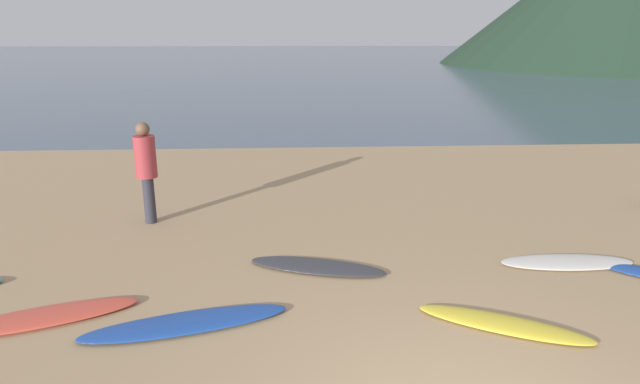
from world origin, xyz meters
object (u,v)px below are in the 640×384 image
Objects in this scene: surfboard_4 at (317,266)px; person_2 at (146,165)px; surfboard_2 at (43,317)px; surfboard_5 at (503,324)px; surfboard_3 at (186,323)px; surfboard_6 at (567,262)px.

surfboard_4 is 3.72m from person_2.
surfboard_2 is 1.08× the size of surfboard_4.
surfboard_2 reaches higher than surfboard_5.
person_2 is at bearing 94.61° from surfboard_3.
surfboard_3 is (1.73, -0.23, -0.00)m from surfboard_2.
surfboard_5 is at bearing -18.19° from surfboard_3.
surfboard_6 is (3.68, -0.05, -0.00)m from surfboard_4.
surfboard_4 is at bearing -132.22° from person_2.
surfboard_4 is (3.33, 1.27, -0.01)m from surfboard_2.
person_2 is at bearing 163.20° from surfboard_6.
surfboard_3 is 2.20m from surfboard_4.
surfboard_5 is (3.69, -0.23, -0.00)m from surfboard_3.
surfboard_3 is 1.21× the size of surfboard_5.
surfboard_4 is 1.11× the size of person_2.
surfboard_2 is 5.43m from surfboard_5.
surfboard_5 reaches higher than surfboard_6.
person_2 is at bearing 169.46° from surfboard_5.
surfboard_2 is 3.57m from surfboard_4.
surfboard_6 is 1.08× the size of person_2.
person_2 is at bearing 160.53° from surfboard_4.
surfboard_3 reaches higher than surfboard_4.
person_2 is (-4.96, 3.86, 1.03)m from surfboard_5.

